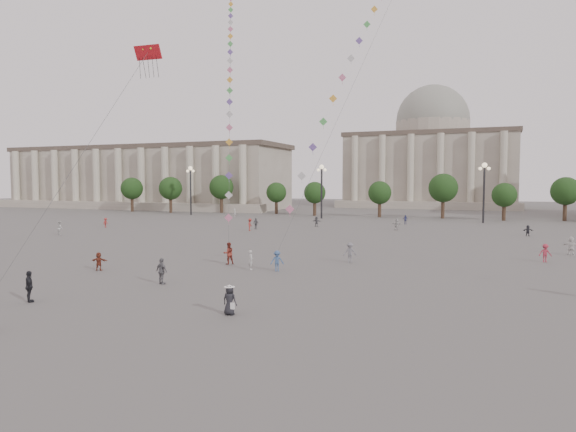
% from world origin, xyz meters
% --- Properties ---
extents(ground, '(360.00, 360.00, 0.00)m').
position_xyz_m(ground, '(0.00, 0.00, 0.00)').
color(ground, '#585653').
rests_on(ground, ground).
extents(hall_west, '(84.00, 26.22, 17.20)m').
position_xyz_m(hall_west, '(-75.00, 93.89, 8.43)').
color(hall_west, gray).
rests_on(hall_west, ground).
extents(hall_central, '(48.30, 34.30, 35.50)m').
position_xyz_m(hall_central, '(0.00, 129.22, 14.23)').
color(hall_central, gray).
rests_on(hall_central, ground).
extents(tree_row, '(137.12, 5.12, 8.00)m').
position_xyz_m(tree_row, '(0.00, 78.00, 5.39)').
color(tree_row, '#36281B').
rests_on(tree_row, ground).
extents(lamp_post_far_west, '(2.00, 0.90, 10.65)m').
position_xyz_m(lamp_post_far_west, '(-45.00, 70.00, 7.35)').
color(lamp_post_far_west, '#262628').
rests_on(lamp_post_far_west, ground).
extents(lamp_post_mid_west, '(2.00, 0.90, 10.65)m').
position_xyz_m(lamp_post_mid_west, '(-15.00, 70.00, 7.35)').
color(lamp_post_mid_west, '#262628').
rests_on(lamp_post_mid_west, ground).
extents(lamp_post_mid_east, '(2.00, 0.90, 10.65)m').
position_xyz_m(lamp_post_mid_east, '(15.00, 70.00, 7.35)').
color(lamp_post_mid_east, '#262628').
rests_on(lamp_post_mid_east, ground).
extents(person_crowd_0, '(1.00, 0.64, 1.58)m').
position_xyz_m(person_crowd_0, '(2.56, 62.15, 0.79)').
color(person_crowd_0, navy).
rests_on(person_crowd_0, ground).
extents(person_crowd_1, '(1.19, 1.18, 1.94)m').
position_xyz_m(person_crowd_1, '(-38.93, 26.96, 0.97)').
color(person_crowd_1, silver).
rests_on(person_crowd_1, ground).
extents(person_crowd_2, '(0.67, 1.04, 1.53)m').
position_xyz_m(person_crowd_2, '(-41.18, 38.58, 0.77)').
color(person_crowd_2, '#A02D2B').
rests_on(person_crowd_2, ground).
extents(person_crowd_4, '(1.69, 1.11, 1.75)m').
position_xyz_m(person_crowd_4, '(2.93, 50.74, 0.87)').
color(person_crowd_4, '#B9B8B4').
rests_on(person_crowd_4, ground).
extents(person_crowd_6, '(1.31, 0.92, 1.85)m').
position_xyz_m(person_crowd_6, '(4.13, 18.01, 0.92)').
color(person_crowd_6, slate).
rests_on(person_crowd_6, ground).
extents(person_crowd_7, '(1.81, 0.97, 1.87)m').
position_xyz_m(person_crowd_7, '(23.51, 30.78, 0.93)').
color(person_crowd_7, white).
rests_on(person_crowd_7, ground).
extents(person_crowd_8, '(1.20, 0.85, 1.68)m').
position_xyz_m(person_crowd_8, '(20.63, 24.74, 0.84)').
color(person_crowd_8, '#9F2B3D').
rests_on(person_crowd_8, ground).
extents(person_crowd_9, '(1.45, 0.87, 1.49)m').
position_xyz_m(person_crowd_9, '(20.78, 48.62, 0.74)').
color(person_crowd_9, '#222228').
rests_on(person_crowd_9, ground).
extents(person_crowd_10, '(0.70, 0.76, 1.74)m').
position_xyz_m(person_crowd_10, '(-33.19, 68.00, 0.87)').
color(person_crowd_10, silver).
rests_on(person_crowd_10, ground).
extents(person_crowd_12, '(1.60, 0.82, 1.65)m').
position_xyz_m(person_crowd_12, '(-10.22, 52.22, 0.82)').
color(person_crowd_12, '#56575B').
rests_on(person_crowd_12, ground).
extents(person_crowd_13, '(0.62, 0.71, 1.64)m').
position_xyz_m(person_crowd_13, '(-2.62, 11.39, 0.82)').
color(person_crowd_13, '#B2B3AE').
rests_on(person_crowd_13, ground).
extents(person_crowd_16, '(1.08, 0.65, 1.71)m').
position_xyz_m(person_crowd_16, '(-17.63, 44.73, 0.86)').
color(person_crowd_16, '#5D5D61').
rests_on(person_crowd_16, ground).
extents(person_crowd_17, '(0.88, 1.30, 1.85)m').
position_xyz_m(person_crowd_17, '(-17.23, 41.85, 0.93)').
color(person_crowd_17, maroon).
rests_on(person_crowd_17, ground).
extents(tourist_1, '(1.20, 1.01, 1.93)m').
position_xyz_m(tourist_1, '(-10.24, -3.91, 0.96)').
color(tourist_1, black).
rests_on(tourist_1, ground).
extents(tourist_2, '(1.46, 0.71, 1.51)m').
position_xyz_m(tourist_2, '(-14.22, 6.57, 0.75)').
color(tourist_2, brown).
rests_on(tourist_2, ground).
extents(tourist_3, '(1.19, 0.76, 1.88)m').
position_xyz_m(tourist_3, '(-5.98, 3.63, 0.94)').
color(tourist_3, '#5F5E63').
rests_on(tourist_3, ground).
extents(kite_flyer_0, '(1.19, 1.19, 1.95)m').
position_xyz_m(kite_flyer_0, '(-5.71, 13.27, 0.97)').
color(kite_flyer_0, maroon).
rests_on(kite_flyer_0, ground).
extents(kite_flyer_1, '(1.27, 1.08, 1.71)m').
position_xyz_m(kite_flyer_1, '(-0.33, 11.54, 0.86)').
color(kite_flyer_1, '#3A5783').
rests_on(kite_flyer_1, ground).
extents(hat_person, '(0.83, 0.60, 1.69)m').
position_xyz_m(hat_person, '(2.50, -2.12, 0.87)').
color(hat_person, black).
rests_on(hat_person, ground).
extents(dragon_kite, '(2.23, 8.15, 22.14)m').
position_xyz_m(dragon_kite, '(-8.77, 6.12, 16.30)').
color(dragon_kite, red).
rests_on(dragon_kite, ground).
extents(kite_train_west, '(21.07, 40.35, 63.35)m').
position_xyz_m(kite_train_west, '(-16.59, 34.75, 25.28)').
color(kite_train_west, '#3F3F3F').
rests_on(kite_train_west, ground).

